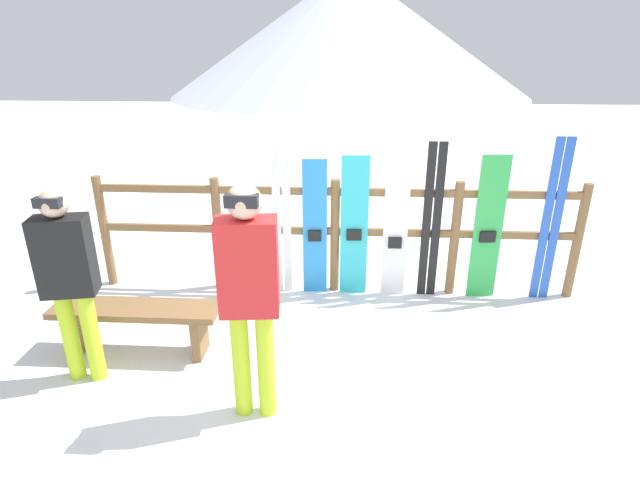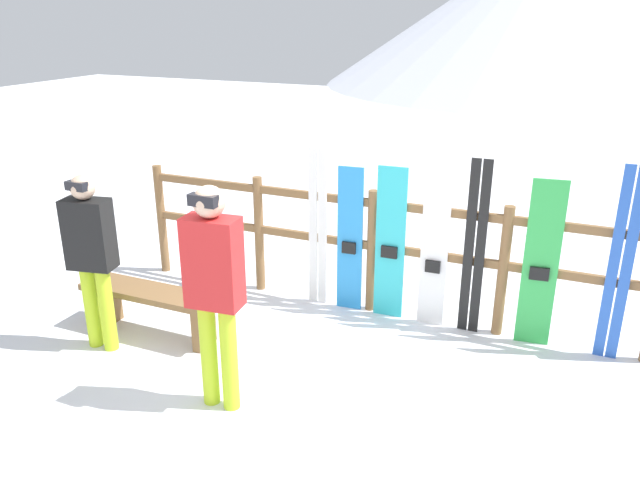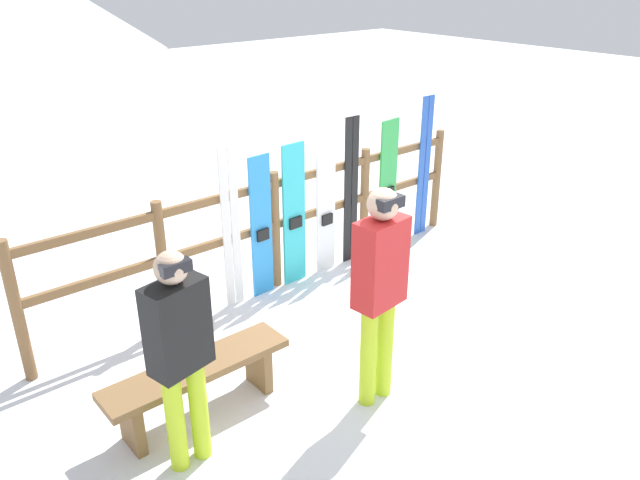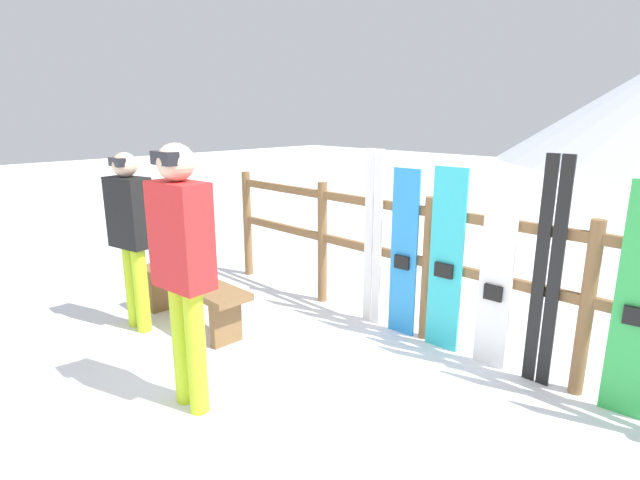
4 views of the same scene
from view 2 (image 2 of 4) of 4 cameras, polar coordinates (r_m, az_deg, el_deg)
The scene contains 13 objects.
ground_plane at distance 5.17m, azimuth -2.11°, elevation -14.48°, with size 40.00×40.00×0.00m, color white.
mountain_backdrop at distance 27.66m, azimuth 20.79°, elevation 19.29°, with size 18.00×18.00×6.00m.
fence at distance 6.29m, azimuth 4.78°, elevation -0.12°, with size 5.28×0.10×1.29m.
bench at distance 6.15m, azimuth -15.00°, elevation -5.43°, with size 1.48×0.36×0.47m.
person_black at distance 5.84m, azimuth -20.20°, elevation -0.89°, with size 0.44×0.30×1.64m.
person_red at distance 4.67m, azimuth -9.65°, elevation -3.79°, with size 0.43×0.27×1.80m.
ski_pair_white at distance 6.41m, azimuth -0.21°, elevation 1.07°, with size 0.20×0.02×1.67m.
snowboard_blue at distance 6.31m, azimuth 2.75°, elevation -0.03°, with size 0.26×0.07×1.52m.
snowboard_cyan at distance 6.18m, azimuth 6.43°, elevation -0.39°, with size 0.30×0.07×1.56m.
snowboard_white at distance 6.11m, azimuth 10.35°, elevation -1.76°, with size 0.26×0.06×1.38m.
ski_pair_black at distance 5.99m, azimuth 13.95°, elevation -0.77°, with size 0.19×0.02×1.71m.
snowboard_green at distance 5.95m, azimuth 19.51°, elevation -2.18°, with size 0.31×0.08×1.59m.
ski_pair_blue at distance 5.93m, azimuth 25.76°, elevation -2.15°, with size 0.20×0.02×1.77m.
Camera 2 is at (1.85, -3.81, 2.96)m, focal length 35.00 mm.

